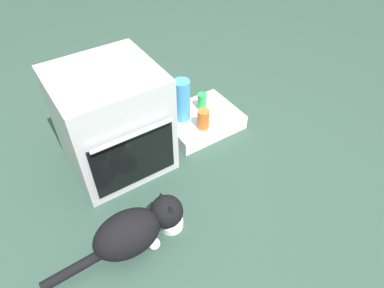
{
  "coord_description": "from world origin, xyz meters",
  "views": [
    {
      "loc": [
        -0.53,
        -1.06,
        1.6
      ],
      "look_at": [
        0.24,
        0.12,
        0.25
      ],
      "focal_mm": 31.73,
      "sensor_mm": 36.0,
      "label": 1
    }
  ],
  "objects_px": {
    "oven": "(112,121)",
    "pantry_cabinet": "(201,120)",
    "cat": "(136,229)",
    "sauce_jar": "(203,119)",
    "soda_can": "(202,101)",
    "water_bottle": "(182,100)",
    "food_bowl": "(171,223)"
  },
  "relations": [
    {
      "from": "oven",
      "to": "soda_can",
      "type": "xyz_separation_m",
      "value": [
        0.68,
        0.05,
        -0.16
      ]
    },
    {
      "from": "pantry_cabinet",
      "to": "food_bowl",
      "type": "relative_size",
      "value": 3.97
    },
    {
      "from": "oven",
      "to": "food_bowl",
      "type": "height_order",
      "value": "oven"
    },
    {
      "from": "oven",
      "to": "sauce_jar",
      "type": "distance_m",
      "value": 0.6
    },
    {
      "from": "food_bowl",
      "to": "water_bottle",
      "type": "distance_m",
      "value": 0.84
    },
    {
      "from": "pantry_cabinet",
      "to": "sauce_jar",
      "type": "height_order",
      "value": "sauce_jar"
    },
    {
      "from": "cat",
      "to": "water_bottle",
      "type": "xyz_separation_m",
      "value": [
        0.68,
        0.64,
        0.12
      ]
    },
    {
      "from": "pantry_cabinet",
      "to": "oven",
      "type": "bearing_deg",
      "value": 179.17
    },
    {
      "from": "cat",
      "to": "soda_can",
      "type": "relative_size",
      "value": 6.25
    },
    {
      "from": "pantry_cabinet",
      "to": "soda_can",
      "type": "relative_size",
      "value": 4.3
    },
    {
      "from": "cat",
      "to": "sauce_jar",
      "type": "distance_m",
      "value": 0.89
    },
    {
      "from": "cat",
      "to": "soda_can",
      "type": "bearing_deg",
      "value": 38.25
    },
    {
      "from": "pantry_cabinet",
      "to": "cat",
      "type": "xyz_separation_m",
      "value": [
        -0.81,
        -0.6,
        0.08
      ]
    },
    {
      "from": "oven",
      "to": "pantry_cabinet",
      "type": "xyz_separation_m",
      "value": [
        0.63,
        -0.01,
        -0.27
      ]
    },
    {
      "from": "sauce_jar",
      "to": "soda_can",
      "type": "bearing_deg",
      "value": 57.69
    },
    {
      "from": "oven",
      "to": "soda_can",
      "type": "height_order",
      "value": "oven"
    },
    {
      "from": "oven",
      "to": "water_bottle",
      "type": "bearing_deg",
      "value": 3.64
    },
    {
      "from": "soda_can",
      "to": "sauce_jar",
      "type": "relative_size",
      "value": 0.86
    },
    {
      "from": "oven",
      "to": "pantry_cabinet",
      "type": "distance_m",
      "value": 0.69
    },
    {
      "from": "oven",
      "to": "pantry_cabinet",
      "type": "height_order",
      "value": "oven"
    },
    {
      "from": "pantry_cabinet",
      "to": "sauce_jar",
      "type": "relative_size",
      "value": 3.69
    },
    {
      "from": "soda_can",
      "to": "water_bottle",
      "type": "xyz_separation_m",
      "value": [
        -0.18,
        -0.02,
        0.09
      ]
    },
    {
      "from": "pantry_cabinet",
      "to": "soda_can",
      "type": "xyz_separation_m",
      "value": [
        0.05,
        0.06,
        0.11
      ]
    },
    {
      "from": "sauce_jar",
      "to": "water_bottle",
      "type": "bearing_deg",
      "value": 111.08
    },
    {
      "from": "cat",
      "to": "sauce_jar",
      "type": "relative_size",
      "value": 5.36
    },
    {
      "from": "pantry_cabinet",
      "to": "food_bowl",
      "type": "height_order",
      "value": "pantry_cabinet"
    },
    {
      "from": "food_bowl",
      "to": "water_bottle",
      "type": "relative_size",
      "value": 0.43
    },
    {
      "from": "food_bowl",
      "to": "cat",
      "type": "relative_size",
      "value": 0.17
    },
    {
      "from": "cat",
      "to": "sauce_jar",
      "type": "height_order",
      "value": "cat"
    },
    {
      "from": "cat",
      "to": "water_bottle",
      "type": "bearing_deg",
      "value": 44.03
    },
    {
      "from": "water_bottle",
      "to": "food_bowl",
      "type": "bearing_deg",
      "value": -126.55
    },
    {
      "from": "water_bottle",
      "to": "sauce_jar",
      "type": "distance_m",
      "value": 0.19
    }
  ]
}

